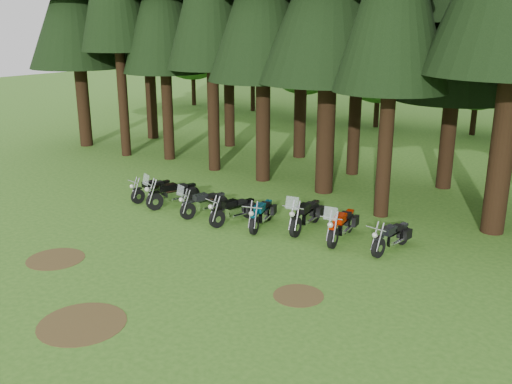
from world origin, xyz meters
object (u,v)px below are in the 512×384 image
motorcycle_5 (305,216)px  motorcycle_6 (341,226)px  motorcycle_3 (234,211)px  motorcycle_7 (391,238)px  motorcycle_1 (173,194)px  motorcycle_2 (204,204)px  motorcycle_4 (261,215)px  motorcycle_0 (152,190)px

motorcycle_5 → motorcycle_6: 1.52m
motorcycle_3 → motorcycle_7: size_ratio=1.01×
motorcycle_1 → motorcycle_7: (8.97, 0.94, -0.06)m
motorcycle_3 → motorcycle_7: 5.88m
motorcycle_2 → motorcycle_4: 2.55m
motorcycle_7 → motorcycle_4: bearing=-164.3°
motorcycle_0 → motorcycle_3: bearing=6.6°
motorcycle_6 → motorcycle_1: bearing=176.8°
motorcycle_1 → motorcycle_4: motorcycle_1 is taller
motorcycle_4 → motorcycle_0: bearing=163.5°
motorcycle_4 → motorcycle_6: size_ratio=0.90×
motorcycle_1 → motorcycle_7: bearing=24.2°
motorcycle_1 → motorcycle_3: size_ratio=1.08×
motorcycle_2 → motorcycle_7: motorcycle_2 is taller
motorcycle_3 → motorcycle_5: (2.51, 0.97, 0.06)m
motorcycle_0 → motorcycle_4: motorcycle_4 is taller
motorcycle_7 → motorcycle_3: bearing=-163.6°
motorcycle_2 → motorcycle_6: size_ratio=0.90×
motorcycle_5 → motorcycle_7: motorcycle_5 is taller
motorcycle_3 → motorcycle_5: bearing=32.8°
motorcycle_0 → motorcycle_4: bearing=9.4°
motorcycle_5 → motorcycle_6: size_ratio=1.02×
motorcycle_4 → motorcycle_7: (4.70, 0.74, -0.02)m
motorcycle_0 → motorcycle_3: 4.49m
motorcycle_1 → motorcycle_5: size_ratio=0.96×
motorcycle_2 → motorcycle_4: motorcycle_2 is taller
motorcycle_1 → motorcycle_6: (7.21, 0.80, 0.00)m
motorcycle_0 → motorcycle_5: bearing=15.2°
motorcycle_5 → motorcycle_2: bearing=-174.1°
motorcycle_1 → motorcycle_4: bearing=20.9°
motorcycle_4 → motorcycle_6: 3.00m
motorcycle_2 → motorcycle_6: 5.55m
motorcycle_2 → motorcycle_7: size_ratio=1.01×
motorcycle_1 → motorcycle_2: size_ratio=1.08×
motorcycle_5 → motorcycle_7: 3.28m
motorcycle_7 → motorcycle_6: bearing=-168.5°
motorcycle_2 → motorcycle_7: 7.31m
motorcycle_5 → motorcycle_4: bearing=-161.1°
motorcycle_2 → motorcycle_3: bearing=15.1°
motorcycle_6 → motorcycle_3: bearing=-177.8°
motorcycle_0 → motorcycle_5: motorcycle_5 is taller
motorcycle_0 → motorcycle_6: size_ratio=0.84×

